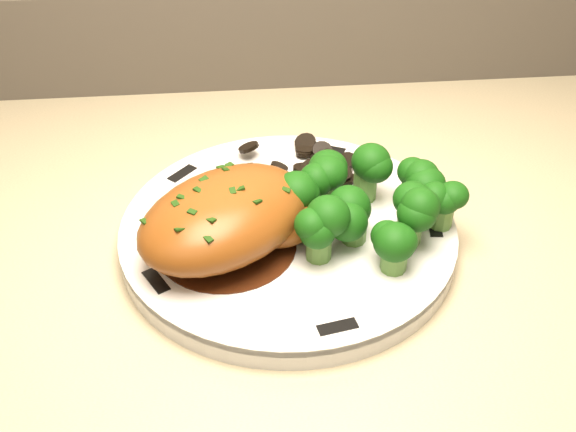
{
  "coord_description": "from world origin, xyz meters",
  "views": [
    {
      "loc": [
        0.47,
        1.2,
        1.28
      ],
      "look_at": [
        0.52,
        1.69,
        0.89
      ],
      "focal_mm": 45.0,
      "sensor_mm": 36.0,
      "label": 1
    }
  ],
  "objects": [
    {
      "name": "rim_accent_4",
      "position": [
        0.64,
        1.67,
        0.88
      ],
      "size": [
        0.01,
        0.03,
        0.0
      ],
      "primitive_type": "cube",
      "rotation": [
        0.0,
        0.0,
        7.74
      ],
      "color": "black",
      "rests_on": "plate"
    },
    {
      "name": "rim_accent_3",
      "position": [
        0.54,
        1.56,
        0.88
      ],
      "size": [
        0.03,
        0.02,
        0.0
      ],
      "primitive_type": "cube",
      "rotation": [
        0.0,
        0.0,
        6.48
      ],
      "color": "black",
      "rests_on": "plate"
    },
    {
      "name": "mushroom_pile",
      "position": [
        0.53,
        1.78,
        0.89
      ],
      "size": [
        0.09,
        0.07,
        0.03
      ],
      "color": "black",
      "rests_on": "plate"
    },
    {
      "name": "gravy_pool",
      "position": [
        0.46,
        1.66,
        0.88
      ],
      "size": [
        0.12,
        0.12,
        0.0
      ],
      "primitive_type": "cylinder",
      "color": "#361709",
      "rests_on": "plate"
    },
    {
      "name": "rim_accent_0",
      "position": [
        0.57,
        1.81,
        0.88
      ],
      "size": [
        0.03,
        0.02,
        0.0
      ],
      "primitive_type": "cube",
      "rotation": [
        0.0,
        0.0,
        2.71
      ],
      "color": "black",
      "rests_on": "plate"
    },
    {
      "name": "rim_accent_2",
      "position": [
        0.4,
        1.63,
        0.88
      ],
      "size": [
        0.02,
        0.03,
        0.0
      ],
      "primitive_type": "cube",
      "rotation": [
        0.0,
        0.0,
        5.23
      ],
      "color": "black",
      "rests_on": "plate"
    },
    {
      "name": "broccoli_florets",
      "position": [
        0.58,
        1.67,
        0.91
      ],
      "size": [
        0.16,
        0.13,
        0.05
      ],
      "rotation": [
        0.0,
        0.0,
        0.37
      ],
      "color": "#58893A",
      "rests_on": "plate"
    },
    {
      "name": "plate",
      "position": [
        0.52,
        1.69,
        0.87
      ],
      "size": [
        0.39,
        0.39,
        0.02
      ],
      "primitive_type": "cylinder",
      "rotation": [
        0.0,
        0.0,
        0.41
      ],
      "color": "silver",
      "rests_on": "counter"
    },
    {
      "name": "chicken_breast",
      "position": [
        0.47,
        1.67,
        0.91
      ],
      "size": [
        0.19,
        0.18,
        0.06
      ],
      "rotation": [
        0.0,
        0.0,
        0.65
      ],
      "color": "brown",
      "rests_on": "plate"
    },
    {
      "name": "rim_accent_1",
      "position": [
        0.42,
        1.78,
        0.88
      ],
      "size": [
        0.03,
        0.03,
        0.0
      ],
      "primitive_type": "cube",
      "rotation": [
        0.0,
        0.0,
        3.97
      ],
      "color": "black",
      "rests_on": "plate"
    }
  ]
}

